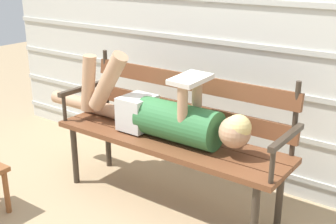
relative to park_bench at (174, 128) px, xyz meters
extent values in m
plane|color=tan|center=(0.00, -0.16, -0.52)|extent=(12.00, 12.00, 0.00)
cube|color=beige|center=(0.00, 0.55, 0.65)|extent=(4.43, 0.06, 2.35)
cube|color=#B7B7AD|center=(0.00, 0.52, -0.38)|extent=(4.43, 0.02, 0.04)
cube|color=#B7B7AD|center=(0.00, 0.52, -0.08)|extent=(4.43, 0.02, 0.04)
cube|color=#B7B7AD|center=(0.00, 0.52, 0.21)|extent=(4.43, 0.02, 0.04)
cube|color=#B7B7AD|center=(0.00, 0.52, 0.50)|extent=(4.43, 0.02, 0.04)
cube|color=brown|center=(0.00, -0.22, -0.06)|extent=(1.64, 0.14, 0.04)
cube|color=brown|center=(0.00, -0.07, -0.06)|extent=(1.64, 0.14, 0.04)
cube|color=brown|center=(0.00, 0.08, -0.06)|extent=(1.64, 0.14, 0.04)
cube|color=brown|center=(0.00, 0.15, 0.08)|extent=(1.57, 0.05, 0.11)
cube|color=brown|center=(0.00, 0.15, 0.29)|extent=(1.57, 0.05, 0.11)
cylinder|color=#382D23|center=(-0.75, 0.15, 0.18)|extent=(0.03, 0.03, 0.46)
cylinder|color=#382D23|center=(0.75, 0.15, 0.18)|extent=(0.03, 0.03, 0.46)
cylinder|color=#382D23|center=(-0.72, -0.24, -0.30)|extent=(0.04, 0.04, 0.44)
cylinder|color=#382D23|center=(0.72, -0.24, -0.30)|extent=(0.04, 0.04, 0.44)
cylinder|color=#382D23|center=(-0.72, 0.11, -0.30)|extent=(0.04, 0.04, 0.44)
cylinder|color=#382D23|center=(0.72, 0.11, -0.30)|extent=(0.04, 0.04, 0.44)
cube|color=#382D23|center=(-0.80, -0.07, 0.15)|extent=(0.04, 0.43, 0.03)
cylinder|color=#382D23|center=(-0.80, -0.24, 0.05)|extent=(0.03, 0.03, 0.20)
cube|color=#382D23|center=(0.80, -0.07, 0.15)|extent=(0.04, 0.43, 0.03)
cylinder|color=#382D23|center=(0.80, -0.24, 0.05)|extent=(0.03, 0.03, 0.20)
cylinder|color=#33703D|center=(0.08, -0.07, 0.08)|extent=(0.56, 0.25, 0.25)
cube|color=silver|center=(-0.26, -0.07, 0.08)|extent=(0.20, 0.24, 0.22)
sphere|color=tan|center=(0.48, -0.07, 0.11)|extent=(0.19, 0.19, 0.19)
sphere|color=#E0C67A|center=(0.50, -0.07, 0.14)|extent=(0.16, 0.16, 0.16)
cylinder|color=tan|center=(-0.46, -0.13, 0.27)|extent=(0.35, 0.11, 0.45)
cylinder|color=tan|center=(-0.65, -0.13, 0.23)|extent=(0.15, 0.09, 0.42)
cylinder|color=tan|center=(-0.75, -0.01, 0.01)|extent=(0.83, 0.10, 0.10)
cylinder|color=tan|center=(0.17, -0.15, 0.22)|extent=(0.06, 0.06, 0.28)
cylinder|color=tan|center=(0.17, 0.01, 0.22)|extent=(0.06, 0.06, 0.28)
cube|color=silver|center=(0.17, -0.07, 0.38)|extent=(0.20, 0.27, 0.05)
cylinder|color=brown|center=(-0.78, -0.79, -0.37)|extent=(0.04, 0.04, 0.30)
camera|label=1|loc=(1.57, -2.21, 1.06)|focal=46.90mm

